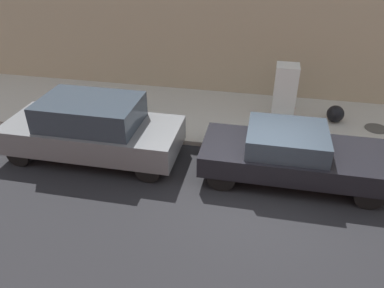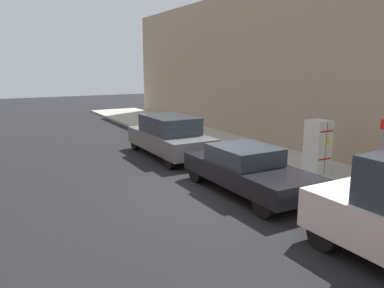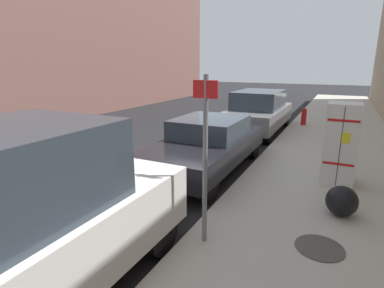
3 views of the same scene
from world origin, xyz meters
TOP-DOWN VIEW (x-y plane):
  - ground_plane at (0.00, 0.00)m, footprint 80.00×80.00m
  - sidewalk_slab at (-3.87, 0.00)m, footprint 3.93×44.00m
  - discarded_refrigerator at (-3.99, 0.52)m, footprint 0.69×0.71m
  - manhole_cover at (-3.85, 3.45)m, footprint 0.70×0.70m
  - fire_hydrant at (-2.48, -6.35)m, footprint 0.22×0.22m
  - trash_bag at (-4.11, 2.19)m, footprint 0.55×0.55m
  - parked_suv_gray at (-0.83, -4.63)m, footprint 1.98×4.79m
  - parked_sedan_dark at (-0.83, 0.72)m, footprint 1.90×4.64m

SIDE VIEW (x-z plane):
  - ground_plane at x=0.00m, z-range 0.00..0.00m
  - sidewalk_slab at x=-3.87m, z-range 0.00..0.14m
  - manhole_cover at x=-3.85m, z-range 0.14..0.16m
  - trash_bag at x=-4.11m, z-range 0.14..0.69m
  - fire_hydrant at x=-2.48m, z-range 0.15..0.91m
  - parked_sedan_dark at x=-0.83m, z-range 0.03..1.43m
  - parked_suv_gray at x=-0.83m, z-range 0.02..1.74m
  - discarded_refrigerator at x=-3.99m, z-range 0.14..1.97m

